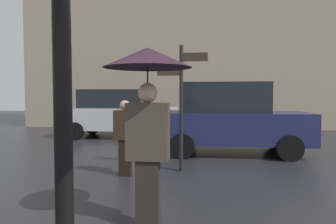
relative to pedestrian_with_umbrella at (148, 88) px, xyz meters
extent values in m
cylinder|color=black|center=(-0.06, -2.08, -0.39)|extent=(0.10, 0.10, 2.66)
cube|color=#2A241E|center=(0.00, 0.00, -1.29)|extent=(0.28, 0.18, 0.85)
cube|color=#473D33|center=(0.00, 0.00, -0.52)|extent=(0.51, 0.23, 0.69)
sphere|color=beige|center=(0.00, 0.00, -0.06)|extent=(0.24, 0.24, 0.24)
cylinder|color=black|center=(0.00, 0.00, 0.09)|extent=(0.02, 0.02, 0.30)
cone|color=black|center=(0.00, 0.00, 0.36)|extent=(1.06, 1.06, 0.24)
cube|color=black|center=(-0.93, 2.44, -1.35)|extent=(0.24, 0.15, 0.74)
cube|color=#332319|center=(-0.93, 2.44, -0.68)|extent=(0.44, 0.20, 0.60)
sphere|color=tan|center=(-0.93, 2.44, -0.28)|extent=(0.20, 0.20, 0.20)
cube|color=brown|center=(-0.73, 2.44, -0.77)|extent=(0.12, 0.24, 0.28)
cube|color=silver|center=(-2.68, 8.23, -0.97)|extent=(4.48, 1.77, 0.85)
cube|color=black|center=(-2.91, 8.23, -0.19)|extent=(2.46, 1.63, 0.71)
cylinder|color=black|center=(-1.23, 9.11, -1.39)|extent=(0.65, 0.18, 0.65)
cylinder|color=black|center=(-1.23, 7.34, -1.39)|extent=(0.65, 0.18, 0.65)
cylinder|color=black|center=(-4.14, 9.11, -1.39)|extent=(0.65, 0.18, 0.65)
cylinder|color=black|center=(-4.14, 7.34, -1.39)|extent=(0.65, 0.18, 0.65)
cube|color=#1E234C|center=(1.43, 5.18, -0.96)|extent=(4.14, 1.79, 0.85)
cube|color=black|center=(1.23, 5.18, -0.13)|extent=(2.28, 1.65, 0.82)
cylinder|color=black|center=(2.78, 6.08, -1.39)|extent=(0.66, 0.18, 0.66)
cylinder|color=black|center=(2.78, 4.29, -1.39)|extent=(0.66, 0.18, 0.66)
cylinder|color=black|center=(0.09, 6.08, -1.39)|extent=(0.66, 0.18, 0.66)
cylinder|color=black|center=(0.09, 4.29, -1.39)|extent=(0.66, 0.18, 0.66)
cylinder|color=black|center=(0.17, 2.96, -0.37)|extent=(0.08, 0.08, 2.70)
cube|color=#33281E|center=(0.45, 2.96, 0.73)|extent=(0.56, 0.04, 0.18)
cube|color=#33281E|center=(-0.09, 2.96, 0.43)|extent=(0.52, 0.04, 0.18)
camera|label=1|loc=(0.69, -3.63, -0.10)|focal=33.01mm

